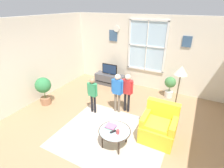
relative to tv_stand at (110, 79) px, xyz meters
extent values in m
cube|color=#9E7A56|center=(1.23, -2.71, -0.23)|extent=(6.20, 6.94, 0.02)
cube|color=beige|center=(1.23, 0.52, 1.09)|extent=(5.60, 0.12, 2.62)
cube|color=silver|center=(1.25, 0.45, 1.36)|extent=(1.31, 0.02, 1.73)
cube|color=white|center=(1.25, 0.43, 2.23)|extent=(1.37, 0.04, 0.06)
cube|color=white|center=(1.25, 0.43, 0.50)|extent=(1.37, 0.04, 0.06)
cube|color=white|center=(0.60, 0.43, 1.36)|extent=(0.06, 0.04, 1.73)
cube|color=white|center=(1.90, 0.43, 1.36)|extent=(0.06, 0.04, 1.73)
cube|color=white|center=(1.25, 0.43, 1.36)|extent=(0.03, 0.04, 1.73)
cube|color=white|center=(1.25, 0.43, 1.36)|extent=(1.31, 0.04, 0.03)
cube|color=#38567A|center=(-0.08, 0.44, 1.62)|extent=(0.32, 0.03, 0.40)
cube|color=#38567A|center=(2.52, 0.44, 1.64)|extent=(0.28, 0.03, 0.34)
cylinder|color=silver|center=(0.06, 0.43, 1.89)|extent=(0.24, 0.04, 0.24)
cube|color=beige|center=(-1.63, -2.71, 1.09)|extent=(0.12, 6.34, 2.62)
cube|color=#C6B29E|center=(1.44, -2.57, -0.21)|extent=(2.56, 2.14, 0.01)
cube|color=#4C4C51|center=(0.00, 0.00, 0.00)|extent=(1.15, 0.41, 0.43)
cube|color=black|center=(0.00, -0.21, -0.06)|extent=(1.03, 0.02, 0.02)
cylinder|color=#4C4C4C|center=(0.00, 0.00, 0.24)|extent=(0.08, 0.08, 0.05)
cube|color=black|center=(0.00, 0.00, 0.44)|extent=(0.61, 0.05, 0.39)
cube|color=navy|center=(0.00, -0.03, 0.44)|extent=(0.57, 0.01, 0.35)
cube|color=yellow|center=(2.45, -2.14, -0.01)|extent=(0.76, 0.72, 0.42)
cube|color=yellow|center=(2.45, -1.84, 0.43)|extent=(0.76, 0.16, 0.45)
cube|color=yellow|center=(2.13, -2.14, 0.30)|extent=(0.12, 0.65, 0.20)
cube|color=yellow|center=(2.77, -2.14, 0.30)|extent=(0.12, 0.65, 0.20)
cube|color=yellow|center=(2.45, -2.19, 0.24)|extent=(0.61, 0.50, 0.08)
cylinder|color=#99B2B7|center=(1.64, -2.80, 0.19)|extent=(0.69, 0.69, 0.02)
torus|color=#3F3328|center=(1.64, -2.80, 0.19)|extent=(0.71, 0.71, 0.02)
cylinder|color=#33281E|center=(1.44, -2.59, -0.02)|extent=(0.04, 0.04, 0.40)
cylinder|color=#33281E|center=(1.84, -2.59, -0.02)|extent=(0.04, 0.04, 0.40)
cylinder|color=#33281E|center=(1.44, -3.00, -0.02)|extent=(0.04, 0.04, 0.40)
cylinder|color=#33281E|center=(1.84, -3.00, -0.02)|extent=(0.04, 0.04, 0.40)
cube|color=#7EC28F|center=(1.52, -2.75, 0.21)|extent=(0.21, 0.19, 0.03)
cube|color=#B46699|center=(1.52, -2.75, 0.24)|extent=(0.22, 0.19, 0.03)
cylinder|color=#BF3F3F|center=(1.74, -2.85, 0.25)|extent=(0.07, 0.07, 0.10)
cube|color=black|center=(1.63, -2.85, 0.21)|extent=(0.11, 0.14, 0.02)
cylinder|color=black|center=(0.44, -1.91, 0.06)|extent=(0.07, 0.07, 0.55)
cylinder|color=black|center=(0.54, -1.91, 0.06)|extent=(0.07, 0.07, 0.55)
cube|color=#338C59|center=(0.49, -1.91, 0.53)|extent=(0.24, 0.12, 0.39)
sphere|color=#A87A5B|center=(0.49, -1.91, 0.80)|extent=(0.15, 0.15, 0.15)
cylinder|color=#338C59|center=(0.35, -1.93, 0.55)|extent=(0.05, 0.05, 0.35)
cylinder|color=#338C59|center=(0.63, -1.93, 0.55)|extent=(0.05, 0.05, 0.35)
cylinder|color=black|center=(1.28, -1.40, 0.08)|extent=(0.07, 0.07, 0.60)
cylinder|color=black|center=(1.39, -1.40, 0.08)|extent=(0.07, 0.07, 0.60)
cube|color=red|center=(1.33, -1.40, 0.59)|extent=(0.26, 0.13, 0.42)
sphere|color=beige|center=(1.33, -1.40, 0.89)|extent=(0.16, 0.16, 0.16)
cylinder|color=red|center=(1.18, -1.42, 0.62)|extent=(0.05, 0.05, 0.38)
cylinder|color=red|center=(1.48, -1.42, 0.62)|extent=(0.05, 0.05, 0.38)
cylinder|color=#726656|center=(1.04, -1.56, 0.09)|extent=(0.07, 0.07, 0.61)
cylinder|color=#726656|center=(1.16, -1.56, 0.09)|extent=(0.07, 0.07, 0.61)
cube|color=blue|center=(1.10, -1.56, 0.61)|extent=(0.26, 0.14, 0.43)
sphere|color=beige|center=(1.10, -1.56, 0.91)|extent=(0.16, 0.16, 0.16)
cylinder|color=blue|center=(0.94, -1.58, 0.63)|extent=(0.05, 0.05, 0.39)
cylinder|color=blue|center=(1.25, -1.58, 0.63)|extent=(0.05, 0.05, 0.39)
cylinder|color=silver|center=(2.27, 0.08, -0.11)|extent=(0.26, 0.26, 0.22)
cylinder|color=#4C7238|center=(2.27, 0.08, 0.07)|extent=(0.02, 0.02, 0.15)
sphere|color=#427E44|center=(2.27, 0.08, 0.33)|extent=(0.37, 0.37, 0.37)
cylinder|color=#9E6B4C|center=(-1.12, -2.23, -0.10)|extent=(0.31, 0.31, 0.23)
cylinder|color=#4C7238|center=(-1.12, -2.23, 0.11)|extent=(0.02, 0.02, 0.19)
sphere|color=#317D46|center=(-1.12, -2.23, 0.45)|extent=(0.48, 0.48, 0.48)
cylinder|color=black|center=(2.65, -1.33, -0.20)|extent=(0.26, 0.26, 0.03)
cylinder|color=brown|center=(2.65, -1.33, 0.49)|extent=(0.03, 0.03, 1.41)
cone|color=beige|center=(2.65, -1.33, 1.30)|extent=(0.32, 0.32, 0.22)
camera|label=1|loc=(2.97, -5.46, 2.73)|focal=27.59mm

